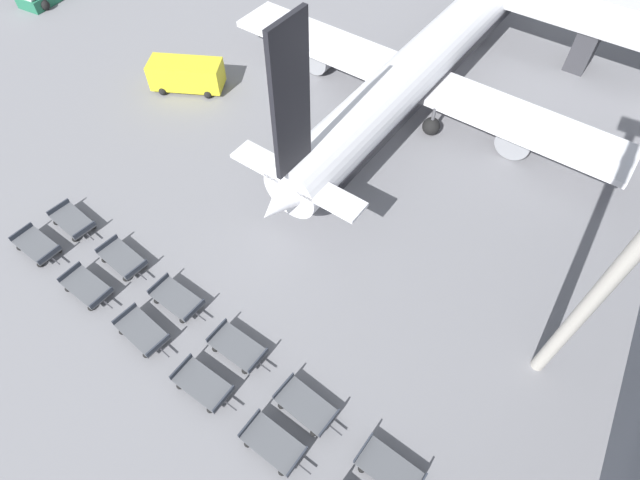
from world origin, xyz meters
name	(u,v)px	position (x,y,z in m)	size (l,w,h in m)	color
ground_plane	(298,42)	(0.00, 0.00, 0.00)	(500.00, 500.00, 0.00)	gray
jet_bridge	(631,31)	(24.05, 8.51, 3.86)	(20.63, 6.14, 6.27)	silver
airplane	(421,67)	(12.00, -2.36, 2.94)	(31.02, 35.92, 13.29)	white
service_van	(186,74)	(-3.92, -9.87, 1.22)	(5.90, 4.25, 2.24)	yellow
baggage_dolly_row_near_col_a	(37,246)	(-1.36, -26.71, 0.47)	(3.64, 1.84, 0.92)	#515459
baggage_dolly_row_near_col_b	(87,287)	(3.31, -27.26, 0.47)	(3.64, 1.85, 0.92)	#515459
baggage_dolly_row_near_col_c	(143,332)	(7.83, -27.73, 0.47)	(3.66, 1.96, 0.92)	#515459
baggage_dolly_row_near_col_d	(203,385)	(12.32, -28.36, 0.47)	(3.63, 1.79, 0.92)	#515459
baggage_dolly_row_near_col_e	(273,444)	(16.80, -28.90, 0.47)	(3.64, 1.83, 0.92)	#515459
baggage_dolly_row_mid_a_col_a	(73,221)	(-0.98, -24.32, 0.47)	(3.66, 1.96, 0.92)	#515459
baggage_dolly_row_mid_a_col_b	(123,259)	(3.65, -24.84, 0.47)	(3.66, 1.95, 0.92)	#515459
baggage_dolly_row_mid_a_col_c	(177,299)	(8.10, -25.30, 0.47)	(3.64, 1.84, 0.92)	#515459
baggage_dolly_row_mid_a_col_d	(238,348)	(12.62, -25.92, 0.47)	(3.64, 1.82, 0.92)	#515459
baggage_dolly_row_mid_a_col_e	(306,406)	(17.18, -26.69, 0.47)	(3.66, 1.91, 0.92)	#515459
baggage_dolly_row_mid_a_col_f	(389,469)	(21.80, -27.20, 0.47)	(3.65, 1.85, 0.92)	#515459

